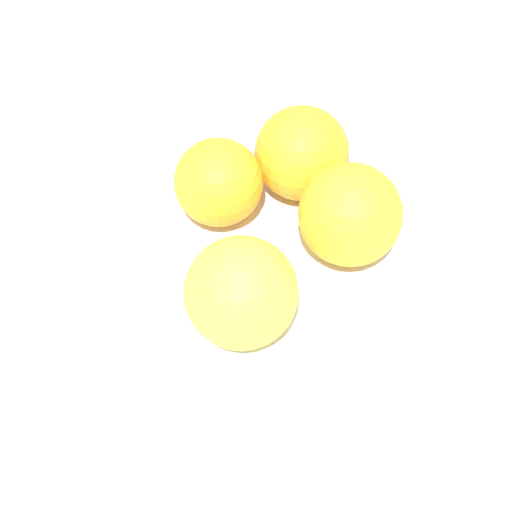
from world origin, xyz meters
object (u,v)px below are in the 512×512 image
Objects in this scene: orange_in_bowl_0 at (220,182)px; orange_in_bowl_3 at (302,153)px; fruit_bowl at (256,261)px; orange_in_bowl_1 at (241,293)px; orange_in_bowl_2 at (350,215)px.

orange_in_bowl_0 is 0.92× the size of orange_in_bowl_3.
orange_in_bowl_3 reaches higher than orange_in_bowl_0.
orange_in_bowl_1 is (4.22, -5.67, 5.98)cm from fruit_bowl.
orange_in_bowl_2 is 1.03× the size of orange_in_bowl_3.
orange_in_bowl_2 is at bearing -19.03° from orange_in_bowl_3.
orange_in_bowl_2 is 6.46cm from orange_in_bowl_3.
fruit_bowl is 9.26cm from orange_in_bowl_1.
orange_in_bowl_0 reaches higher than fruit_bowl.
orange_in_bowl_2 is (8.49, 3.56, 0.38)cm from orange_in_bowl_0.
orange_in_bowl_3 reaches higher than fruit_bowl.
fruit_bowl is at bearing -143.33° from orange_in_bowl_2.
orange_in_bowl_1 is at bearing -36.73° from orange_in_bowl_0.
orange_in_bowl_2 is at bearing 36.67° from fruit_bowl.
orange_in_bowl_2 is at bearing 85.55° from orange_in_bowl_1.
orange_in_bowl_2 is at bearing 22.77° from orange_in_bowl_0.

